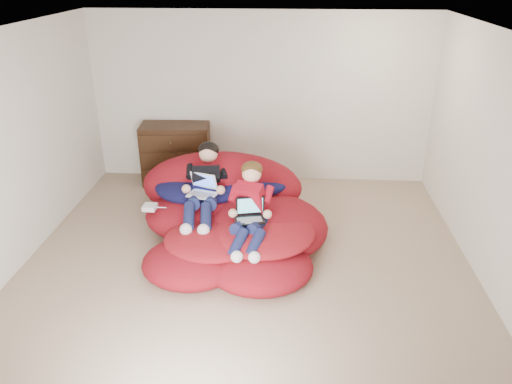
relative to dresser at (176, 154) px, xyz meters
name	(u,v)px	position (x,y,z in m)	size (l,w,h in m)	color
room_shell	(247,247)	(1.26, -2.23, -0.23)	(5.10, 5.10, 2.77)	tan
dresser	(176,154)	(0.00, 0.00, 0.00)	(1.04, 0.60, 0.91)	black
beanbag_pile	(231,216)	(1.01, -1.62, -0.17)	(2.41, 2.42, 0.95)	maroon
cream_pillow	(193,163)	(0.41, -0.79, 0.17)	(0.41, 0.26, 0.26)	beige
older_boy	(205,182)	(0.69, -1.49, 0.21)	(0.40, 1.30, 0.70)	black
younger_boy	(250,205)	(1.29, -2.06, 0.20)	(0.43, 1.03, 0.77)	#B30F21
laptop_white	(203,188)	(0.69, -1.62, 0.18)	(0.38, 0.39, 0.23)	white
laptop_black	(250,213)	(1.29, -2.10, 0.12)	(0.36, 0.31, 0.24)	black
power_adapter	(150,207)	(0.06, -1.73, -0.03)	(0.15, 0.15, 0.06)	white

